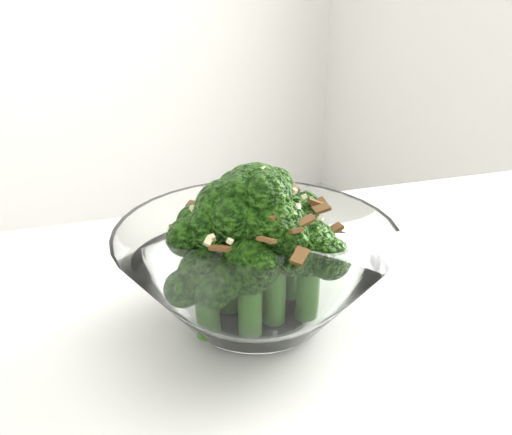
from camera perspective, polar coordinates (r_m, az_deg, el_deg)
broccoli_dish at (r=0.44m, az=-0.10°, el=-4.55°), size 0.22×0.22×0.13m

